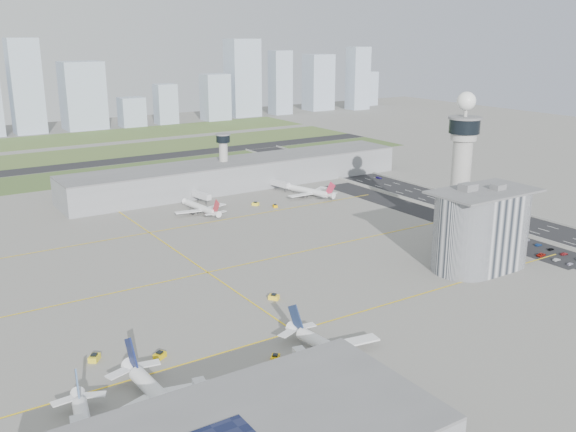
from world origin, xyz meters
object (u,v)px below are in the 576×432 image
car_lot_8 (551,249)px  car_lot_11 (506,235)px  car_lot_7 (564,254)px  car_hw_2 (379,178)px  airplane_near_b (163,392)px  car_hw_4 (304,164)px  jet_bridge_far_0 (194,195)px  jet_bridge_far_1 (272,184)px  secondary_tower (224,156)px  tug_2 (275,357)px  car_lot_1 (557,260)px  airplane_far_a (200,204)px  car_lot_5 (492,240)px  tug_0 (94,357)px  tug_1 (160,355)px  tug_3 (274,297)px  car_lot_4 (506,244)px  car_lot_0 (570,264)px  car_hw_1 (464,206)px  control_tower (462,161)px  car_lot_3 (520,247)px  airplane_near_c (336,344)px  car_lot_9 (538,245)px  car_lot_2 (541,255)px  tug_5 (275,206)px  airplane_far_b (308,187)px  airplane_near_a (85,427)px  tug_4 (256,204)px  car_lot_10 (526,240)px  jet_bridge_near_2 (319,380)px  jet_bridge_near_1 (214,417)px  admin_building (481,229)px

car_lot_8 → car_lot_11: bearing=-0.4°
car_lot_7 → car_hw_2: size_ratio=0.86×
airplane_near_b → car_hw_4: bearing=136.0°
jet_bridge_far_0 → car_hw_4: size_ratio=3.92×
car_lot_7 → jet_bridge_far_1: bearing=17.4°
secondary_tower → tug_2: size_ratio=9.67×
car_hw_2 → car_hw_4: bearing=102.9°
tug_2 → car_lot_7: (146.56, 9.68, -0.41)m
airplane_near_b → car_lot_1: (173.79, 14.43, -5.43)m
airplane_far_a → car_lot_5: (87.64, -111.35, -4.26)m
tug_0 → tug_1: tug_0 is taller
tug_3 → car_lot_4: tug_3 is taller
car_lot_0 → car_hw_2: 163.71m
tug_2 → car_hw_1: bearing=-111.9°
control_tower → tug_3: 110.40m
airplane_near_b → car_hw_4: airplane_near_b is taller
tug_1 → car_hw_1: 205.59m
control_tower → car_lot_3: control_tower is taller
tug_1 → car_hw_4: size_ratio=0.96×
car_lot_3 → car_hw_4: 198.28m
airplane_near_c → car_lot_3: 129.31m
jet_bridge_far_1 → car_lot_1: size_ratio=3.99×
jet_bridge_far_0 → car_lot_9: bearing=21.1°
car_lot_2 → car_lot_9: size_ratio=1.41×
control_tower → tug_5: control_tower is taller
secondary_tower → jet_bridge_far_1: 32.60m
tug_5 → car_hw_2: tug_5 is taller
airplane_near_b → jet_bridge_far_0: (92.54, 181.45, -3.15)m
car_lot_11 → car_lot_4: bearing=138.1°
airplane_far_a → airplane_far_b: (65.56, -1.39, 0.24)m
airplane_near_c → car_lot_7: size_ratio=10.29×
secondary_tower → car_lot_1: bearing=-73.9°
airplane_near_a → car_hw_1: (224.43, 94.10, -4.69)m
car_lot_0 → car_lot_5: car_lot_5 is taller
tug_4 → car_lot_10: size_ratio=0.81×
jet_bridge_far_1 → tug_1: 204.16m
tug_4 → jet_bridge_near_2: bearing=-151.3°
airplane_far_b → car_hw_2: (62.29, 11.89, -4.44)m
airplane_near_b → car_lot_9: bearing=96.2°
tug_3 → car_lot_5: (114.13, 1.93, -0.45)m
jet_bridge_near_1 → jet_bridge_far_0: size_ratio=1.00×
admin_building → car_lot_1: (31.26, -13.02, -14.73)m
control_tower → airplane_far_a: 130.03m
car_lot_7 → car_lot_9: bearing=-0.4°
secondary_tower → car_lot_10: size_ratio=7.50×
jet_bridge_near_2 → tug_0: bearing=53.2°
control_tower → admin_building: control_tower is taller
control_tower → jet_bridge_near_2: bearing=-151.1°
jet_bridge_near_1 → airplane_near_a: bearing=82.7°
secondary_tower → car_lot_0: secondary_tower is taller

